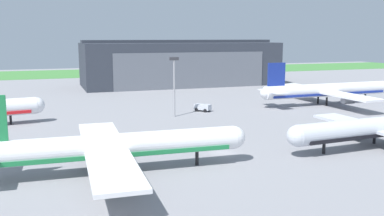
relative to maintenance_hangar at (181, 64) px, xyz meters
name	(u,v)px	position (x,y,z in m)	size (l,w,h in m)	color
ground_plane	(222,152)	(-26.26, -106.09, -9.10)	(440.00, 440.00, 0.00)	gray
grass_field_strip	(98,73)	(-26.26, 73.36, -9.06)	(440.00, 56.00, 0.08)	#42823C
maintenance_hangar	(181,64)	(0.00, 0.00, 0.00)	(82.04, 29.93, 19.13)	#2D333D
airliner_near_right	(111,147)	(-46.83, -111.15, -5.10)	(43.46, 38.93, 12.58)	white
airliner_far_right	(327,90)	(25.78, -66.21, -4.79)	(46.80, 41.86, 13.12)	white
airliner_near_left	(378,128)	(2.83, -112.13, -5.47)	(39.84, 32.12, 12.28)	silver
fuel_bowser	(203,107)	(-14.49, -65.19, -7.92)	(4.45, 4.79, 2.04)	#B7BCC6
apron_light_mast	(174,81)	(-24.17, -70.01, 0.14)	(2.40, 0.50, 15.38)	#99999E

